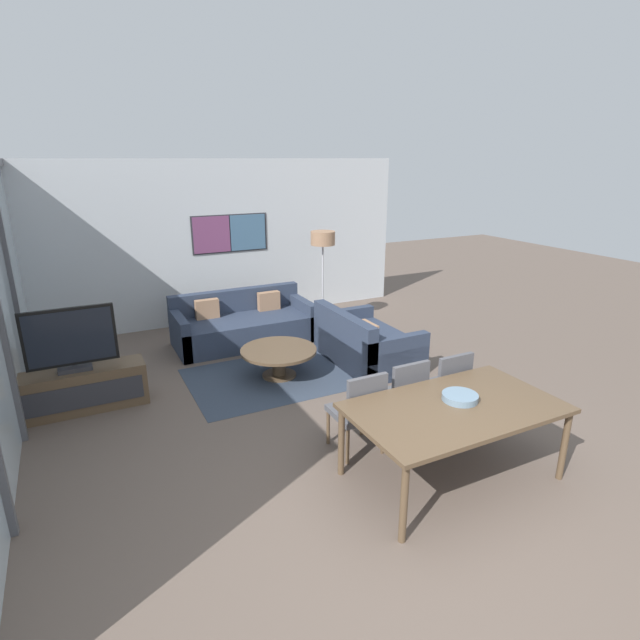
{
  "coord_description": "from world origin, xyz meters",
  "views": [
    {
      "loc": [
        -2.28,
        -2.4,
        2.8
      ],
      "look_at": [
        0.28,
        2.69,
        0.95
      ],
      "focal_mm": 28.0,
      "sensor_mm": 36.0,
      "label": 1
    }
  ],
  "objects_px": {
    "television": "(71,340)",
    "sofa_side": "(363,345)",
    "dining_table": "(455,412)",
    "dining_chair_left": "(360,408)",
    "fruit_bowl": "(460,397)",
    "dining_chair_centre": "(402,394)",
    "dining_chair_right": "(446,385)",
    "tv_console": "(79,390)",
    "sofa_main": "(243,325)",
    "coffee_table": "(278,356)",
    "floor_lamp": "(323,245)"
  },
  "relations": [
    {
      "from": "tv_console",
      "to": "coffee_table",
      "type": "bearing_deg",
      "value": -3.86
    },
    {
      "from": "tv_console",
      "to": "sofa_main",
      "type": "height_order",
      "value": "sofa_main"
    },
    {
      "from": "dining_chair_right",
      "to": "floor_lamp",
      "type": "bearing_deg",
      "value": 85.26
    },
    {
      "from": "sofa_main",
      "to": "dining_chair_left",
      "type": "xyz_separation_m",
      "value": [
        0.02,
        -3.57,
        0.22
      ]
    },
    {
      "from": "dining_chair_right",
      "to": "dining_chair_centre",
      "type": "bearing_deg",
      "value": 176.75
    },
    {
      "from": "coffee_table",
      "to": "fruit_bowl",
      "type": "relative_size",
      "value": 3.14
    },
    {
      "from": "television",
      "to": "coffee_table",
      "type": "bearing_deg",
      "value": -3.88
    },
    {
      "from": "dining_chair_right",
      "to": "dining_chair_left",
      "type": "bearing_deg",
      "value": -178.48
    },
    {
      "from": "dining_table",
      "to": "dining_chair_right",
      "type": "bearing_deg",
      "value": 53.78
    },
    {
      "from": "coffee_table",
      "to": "dining_chair_centre",
      "type": "xyz_separation_m",
      "value": [
        0.56,
        -2.0,
        0.19
      ]
    },
    {
      "from": "dining_table",
      "to": "dining_chair_left",
      "type": "distance_m",
      "value": 0.92
    },
    {
      "from": "television",
      "to": "dining_table",
      "type": "distance_m",
      "value": 4.19
    },
    {
      "from": "tv_console",
      "to": "fruit_bowl",
      "type": "bearing_deg",
      "value": -42.83
    },
    {
      "from": "television",
      "to": "dining_chair_centre",
      "type": "height_order",
      "value": "television"
    },
    {
      "from": "television",
      "to": "sofa_side",
      "type": "xyz_separation_m",
      "value": [
        3.68,
        -0.27,
        -0.6
      ]
    },
    {
      "from": "sofa_side",
      "to": "floor_lamp",
      "type": "xyz_separation_m",
      "value": [
        0.14,
        1.54,
        1.2
      ]
    },
    {
      "from": "television",
      "to": "dining_chair_right",
      "type": "height_order",
      "value": "television"
    },
    {
      "from": "tv_console",
      "to": "fruit_bowl",
      "type": "distance_m",
      "value": 4.25
    },
    {
      "from": "dining_chair_centre",
      "to": "floor_lamp",
      "type": "bearing_deg",
      "value": 76.38
    },
    {
      "from": "dining_table",
      "to": "fruit_bowl",
      "type": "xyz_separation_m",
      "value": [
        0.11,
        0.07,
        0.09
      ]
    },
    {
      "from": "fruit_bowl",
      "to": "coffee_table",
      "type": "bearing_deg",
      "value": 103.97
    },
    {
      "from": "coffee_table",
      "to": "dining_chair_left",
      "type": "relative_size",
      "value": 1.16
    },
    {
      "from": "tv_console",
      "to": "sofa_side",
      "type": "xyz_separation_m",
      "value": [
        3.68,
        -0.27,
        0.01
      ]
    },
    {
      "from": "sofa_main",
      "to": "floor_lamp",
      "type": "distance_m",
      "value": 1.84
    },
    {
      "from": "floor_lamp",
      "to": "fruit_bowl",
      "type": "bearing_deg",
      "value": -99.91
    },
    {
      "from": "sofa_side",
      "to": "dining_chair_left",
      "type": "height_order",
      "value": "dining_chair_left"
    },
    {
      "from": "coffee_table",
      "to": "dining_chair_centre",
      "type": "distance_m",
      "value": 2.08
    },
    {
      "from": "sofa_main",
      "to": "sofa_side",
      "type": "bearing_deg",
      "value": -52.07
    },
    {
      "from": "dining_chair_centre",
      "to": "dining_chair_right",
      "type": "xyz_separation_m",
      "value": [
        0.55,
        -0.03,
        0.0
      ]
    },
    {
      "from": "dining_table",
      "to": "dining_chair_centre",
      "type": "distance_m",
      "value": 0.79
    },
    {
      "from": "television",
      "to": "sofa_main",
      "type": "bearing_deg",
      "value": 29.18
    },
    {
      "from": "sofa_main",
      "to": "dining_chair_centre",
      "type": "relative_size",
      "value": 2.44
    },
    {
      "from": "sofa_main",
      "to": "fruit_bowl",
      "type": "relative_size",
      "value": 6.64
    },
    {
      "from": "dining_table",
      "to": "dining_chair_right",
      "type": "xyz_separation_m",
      "value": [
        0.55,
        0.74,
        -0.18
      ]
    },
    {
      "from": "television",
      "to": "sofa_side",
      "type": "bearing_deg",
      "value": -4.13
    },
    {
      "from": "sofa_side",
      "to": "fruit_bowl",
      "type": "distance_m",
      "value": 2.71
    },
    {
      "from": "television",
      "to": "sofa_main",
      "type": "relative_size",
      "value": 0.45
    },
    {
      "from": "tv_console",
      "to": "dining_chair_centre",
      "type": "distance_m",
      "value": 3.69
    },
    {
      "from": "sofa_side",
      "to": "dining_chair_left",
      "type": "bearing_deg",
      "value": 147.57
    },
    {
      "from": "tv_console",
      "to": "sofa_side",
      "type": "distance_m",
      "value": 3.69
    },
    {
      "from": "coffee_table",
      "to": "floor_lamp",
      "type": "bearing_deg",
      "value": 45.86
    },
    {
      "from": "fruit_bowl",
      "to": "floor_lamp",
      "type": "bearing_deg",
      "value": 80.09
    },
    {
      "from": "fruit_bowl",
      "to": "dining_chair_left",
      "type": "bearing_deg",
      "value": 135.31
    },
    {
      "from": "tv_console",
      "to": "sofa_main",
      "type": "bearing_deg",
      "value": 29.19
    },
    {
      "from": "dining_chair_centre",
      "to": "floor_lamp",
      "type": "distance_m",
      "value": 3.67
    },
    {
      "from": "sofa_side",
      "to": "coffee_table",
      "type": "xyz_separation_m",
      "value": [
        -1.26,
        0.1,
        0.03
      ]
    },
    {
      "from": "dining_chair_left",
      "to": "dining_chair_right",
      "type": "xyz_separation_m",
      "value": [
        1.09,
        0.03,
        0.0
      ]
    },
    {
      "from": "floor_lamp",
      "to": "sofa_side",
      "type": "bearing_deg",
      "value": -95.05
    },
    {
      "from": "fruit_bowl",
      "to": "floor_lamp",
      "type": "height_order",
      "value": "floor_lamp"
    },
    {
      "from": "tv_console",
      "to": "dining_table",
      "type": "xyz_separation_m",
      "value": [
        2.98,
        -2.93,
        0.41
      ]
    }
  ]
}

